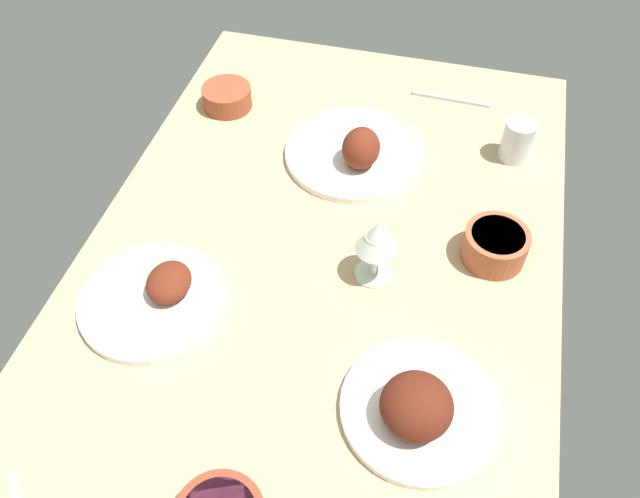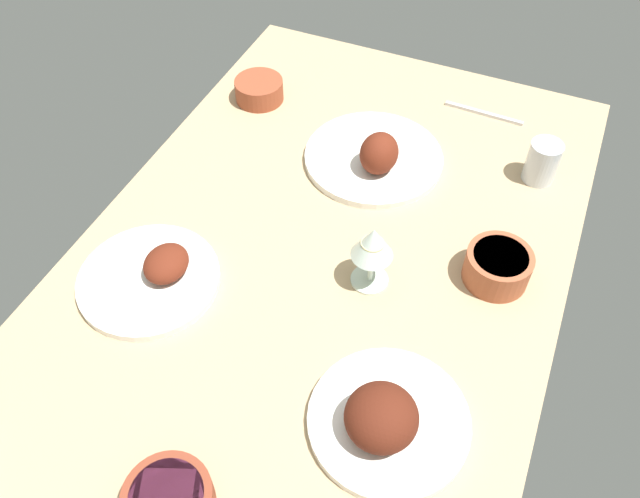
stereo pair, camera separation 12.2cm
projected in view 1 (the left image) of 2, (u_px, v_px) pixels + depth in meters
dining_table at (320, 262)px, 124.87cm from camera, size 140.00×90.00×4.00cm
plate_far_side at (156, 296)px, 115.22cm from camera, size 26.04×26.04×6.52cm
plate_near_viewer at (357, 152)px, 139.22cm from camera, size 29.95×29.95×9.93cm
plate_center_main at (418, 407)px, 99.56cm from camera, size 25.50×25.50×9.73cm
bowl_pasta at (495, 245)px, 120.55cm from camera, size 12.07×12.07×6.44cm
bowl_potatoes at (227, 96)px, 151.09cm from camera, size 11.43×11.43×5.06cm
wine_glass at (377, 239)px, 112.90cm from camera, size 7.60×7.60×14.00cm
water_tumbler at (517, 140)px, 138.15cm from camera, size 6.65×6.65×9.18cm
spoon_loose at (450, 99)px, 154.27cm from camera, size 1.56×18.56×0.80cm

